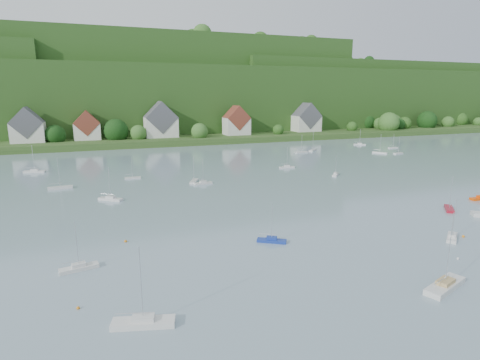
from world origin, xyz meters
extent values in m
cube|color=#2C4C1C|center=(0.00, 200.00, 1.50)|extent=(600.00, 60.00, 3.00)
cube|color=#1B4215|center=(0.00, 275.00, 20.00)|extent=(620.00, 160.00, 40.00)
cube|color=#1B4215|center=(10.00, 270.00, 28.00)|extent=(240.00, 130.00, 60.00)
cube|color=#1B4215|center=(160.00, 255.00, 22.00)|extent=(200.00, 110.00, 48.00)
sphere|color=#1F4A16|center=(218.82, 196.52, 6.33)|extent=(10.24, 10.24, 10.24)
sphere|color=#2D6425|center=(141.50, 180.22, 7.19)|extent=(12.88, 12.88, 12.88)
sphere|color=black|center=(139.35, 197.94, 6.40)|extent=(10.46, 10.46, 10.46)
sphere|color=#1F4A16|center=(118.43, 184.90, 5.10)|extent=(6.45, 6.45, 6.45)
sphere|color=#2D6425|center=(228.18, 189.87, 5.07)|extent=(6.37, 6.37, 6.37)
sphere|color=black|center=(152.01, 194.00, 6.47)|extent=(10.68, 10.68, 10.68)
sphere|color=black|center=(177.90, 186.42, 7.18)|extent=(12.85, 12.85, 12.85)
sphere|color=#2D6425|center=(-6.80, 183.88, 5.66)|extent=(8.19, 8.19, 8.19)
sphere|color=#2D6425|center=(153.96, 190.35, 6.41)|extent=(10.50, 10.50, 10.50)
sphere|color=black|center=(152.76, 184.28, 5.62)|extent=(8.05, 8.05, 8.05)
sphere|color=#2D6425|center=(-51.96, 186.07, 5.11)|extent=(6.49, 6.49, 6.49)
sphere|color=#2D6425|center=(46.85, 192.08, 6.95)|extent=(12.16, 12.16, 12.16)
sphere|color=#2D6425|center=(22.99, 179.93, 5.84)|extent=(8.73, 8.73, 8.73)
sphere|color=black|center=(-43.87, 185.86, 6.03)|extent=(9.32, 9.32, 9.32)
sphere|color=#1F4A16|center=(198.64, 187.75, 5.51)|extent=(7.74, 7.74, 7.74)
sphere|color=#1F4A16|center=(159.04, 186.11, 5.87)|extent=(8.84, 8.84, 8.84)
sphere|color=#1F4A16|center=(67.84, 181.69, 5.03)|extent=(6.24, 6.24, 6.24)
sphere|color=black|center=(89.43, 194.54, 5.65)|extent=(8.16, 8.16, 8.16)
sphere|color=#2D6425|center=(144.77, 192.32, 5.63)|extent=(8.09, 8.09, 8.09)
sphere|color=#2D6425|center=(197.13, 187.30, 5.65)|extent=(8.14, 8.14, 8.14)
sphere|color=black|center=(-17.00, 186.36, 6.87)|extent=(11.92, 11.92, 11.92)
sphere|color=black|center=(-68.16, 251.39, 51.26)|extent=(7.18, 7.18, 7.18)
sphere|color=#1F4A16|center=(39.50, 255.03, 60.25)|extent=(12.83, 12.83, 12.83)
sphere|color=#2D6425|center=(-39.93, 242.18, 59.43)|extent=(8.18, 8.18, 8.18)
sphere|color=#1F4A16|center=(1.11, 279.65, 60.23)|extent=(12.73, 12.73, 12.73)
sphere|color=#1F4A16|center=(83.40, 244.53, 60.01)|extent=(11.50, 11.50, 11.50)
sphere|color=#1F4A16|center=(60.71, 274.89, 60.56)|extent=(14.65, 14.65, 14.65)
sphere|color=#2D6425|center=(39.25, 231.29, 60.09)|extent=(11.95, 11.95, 11.95)
sphere|color=#1F4A16|center=(119.44, 238.58, 59.71)|extent=(9.76, 9.76, 9.76)
sphere|color=#2D6425|center=(-47.14, 274.29, 59.24)|extent=(7.07, 7.07, 7.07)
sphere|color=black|center=(-3.47, 243.31, 59.44)|extent=(8.21, 8.21, 8.21)
sphere|color=#2D6425|center=(-22.82, 267.10, 60.14)|extent=(12.24, 12.24, 12.24)
sphere|color=#2D6425|center=(114.51, 242.98, 59.58)|extent=(9.00, 9.00, 9.00)
sphere|color=#1F4A16|center=(101.03, 257.97, 59.41)|extent=(8.03, 8.03, 8.03)
sphere|color=#2D6425|center=(176.64, 258.30, 47.67)|extent=(9.52, 9.52, 9.52)
sphere|color=#2D6425|center=(233.20, 259.00, 47.60)|extent=(9.12, 9.12, 9.12)
sphere|color=#2D6425|center=(100.48, 258.36, 48.62)|extent=(14.97, 14.97, 14.97)
sphere|color=black|center=(161.92, 228.86, 47.32)|extent=(7.52, 7.52, 7.52)
sphere|color=#1F4A16|center=(78.67, 255.82, 47.71)|extent=(9.78, 9.78, 9.78)
sphere|color=#1F4A16|center=(119.68, 254.71, 48.10)|extent=(12.02, 12.02, 12.02)
sphere|color=black|center=(137.90, 236.02, 48.02)|extent=(11.57, 11.57, 11.57)
sphere|color=#1F4A16|center=(122.43, 222.73, 48.21)|extent=(12.65, 12.65, 12.65)
sphere|color=#2D6425|center=(142.64, 228.37, 47.45)|extent=(8.28, 8.28, 8.28)
sphere|color=black|center=(167.90, 264.31, 47.31)|extent=(7.47, 7.47, 7.47)
sphere|color=#2D6425|center=(99.14, 247.22, 47.66)|extent=(9.48, 9.48, 9.48)
sphere|color=black|center=(189.44, 271.22, 41.48)|extent=(8.43, 8.43, 8.43)
sphere|color=#1F4A16|center=(-39.98, 262.14, 42.10)|extent=(12.01, 12.01, 12.01)
sphere|color=black|center=(182.06, 244.68, 42.37)|extent=(13.54, 13.54, 13.54)
sphere|color=black|center=(118.67, 252.35, 42.64)|extent=(15.08, 15.08, 15.08)
sphere|color=#2D6425|center=(108.41, 268.02, 42.80)|extent=(15.99, 15.99, 15.99)
sphere|color=black|center=(-3.70, 272.21, 42.75)|extent=(15.72, 15.72, 15.72)
sphere|color=#2D6425|center=(218.40, 301.50, 42.48)|extent=(14.17, 14.17, 14.17)
sphere|color=#1F4A16|center=(10.88, 267.92, 41.84)|extent=(10.54, 10.54, 10.54)
sphere|color=black|center=(233.10, 233.99, 42.47)|extent=(14.14, 14.14, 14.14)
cube|color=silver|center=(-55.00, 187.00, 7.50)|extent=(14.00, 10.00, 9.00)
cube|color=#515057|center=(-55.00, 187.00, 12.00)|extent=(14.00, 10.40, 14.00)
cube|color=silver|center=(-30.00, 189.00, 7.00)|extent=(12.00, 9.00, 8.00)
cube|color=brown|center=(-30.00, 189.00, 11.00)|extent=(12.00, 9.36, 12.00)
cube|color=silver|center=(5.00, 188.00, 8.00)|extent=(16.00, 11.00, 10.00)
cube|color=#515057|center=(5.00, 188.00, 13.00)|extent=(16.00, 11.44, 16.00)
cube|color=silver|center=(45.00, 186.00, 7.50)|extent=(13.00, 10.00, 9.00)
cube|color=brown|center=(45.00, 186.00, 12.00)|extent=(13.00, 10.40, 13.00)
cube|color=silver|center=(90.00, 190.00, 7.50)|extent=(15.00, 10.00, 9.00)
cube|color=#515057|center=(90.00, 190.00, 12.00)|extent=(15.00, 10.40, 15.00)
cube|color=silver|center=(-23.18, 26.94, 0.34)|extent=(7.06, 3.59, 0.68)
cube|color=silver|center=(-23.18, 26.94, 0.93)|extent=(2.64, 1.90, 0.50)
cylinder|color=silver|center=(-23.18, 26.94, 4.93)|extent=(0.10, 0.10, 8.50)
cylinder|color=silver|center=(-24.17, 27.20, 1.58)|extent=(3.64, 1.04, 0.08)
cube|color=navy|center=(0.21, 44.30, 0.25)|extent=(4.96, 3.78, 0.50)
cube|color=navy|center=(0.21, 44.30, 0.75)|extent=(1.99, 1.74, 0.50)
cylinder|color=silver|center=(0.21, 44.30, 3.60)|extent=(0.10, 0.10, 6.21)
cylinder|color=silver|center=(-0.42, 44.69, 1.40)|extent=(2.37, 1.49, 0.08)
cube|color=silver|center=(14.42, 21.79, 0.38)|extent=(7.90, 4.58, 0.76)
cube|color=tan|center=(14.42, 21.79, 1.01)|extent=(3.02, 2.31, 0.50)
cylinder|color=silver|center=(14.42, 21.79, 5.53)|extent=(0.10, 0.10, 9.53)
cylinder|color=silver|center=(13.34, 21.40, 1.66)|extent=(3.97, 1.49, 0.08)
cube|color=silver|center=(30.24, 34.75, 0.27)|extent=(5.07, 4.51, 0.53)
cube|color=silver|center=(30.24, 34.75, 0.78)|extent=(2.10, 1.98, 0.50)
cylinder|color=silver|center=(30.24, 34.75, 3.86)|extent=(0.10, 0.10, 6.65)
cylinder|color=silver|center=(29.62, 34.25, 1.43)|extent=(2.32, 1.91, 0.08)
cylinder|color=silver|center=(57.65, 51.80, 1.44)|extent=(2.94, 0.40, 0.08)
cube|color=silver|center=(-30.17, 44.20, 0.27)|extent=(5.53, 2.55, 0.53)
cube|color=silver|center=(-30.17, 44.20, 0.78)|extent=(2.04, 1.40, 0.50)
cylinder|color=silver|center=(-30.17, 44.20, 3.87)|extent=(0.10, 0.10, 6.68)
cylinder|color=silver|center=(-30.96, 44.04, 1.43)|extent=(2.89, 0.67, 0.08)
cube|color=maroon|center=(44.29, 47.97, 0.27)|extent=(4.78, 5.10, 0.55)
cylinder|color=silver|center=(44.29, 47.97, 3.96)|extent=(0.10, 0.10, 6.83)
cylinder|color=silver|center=(43.74, 47.36, 1.45)|extent=(2.06, 2.30, 0.08)
sphere|color=orange|center=(-29.98, 33.07, 0.00)|extent=(0.41, 0.41, 0.41)
sphere|color=silver|center=(23.87, 28.00, 0.00)|extent=(0.41, 0.41, 0.41)
sphere|color=orange|center=(32.81, 34.68, 0.00)|extent=(0.50, 0.50, 0.50)
sphere|color=orange|center=(-23.09, 53.03, 0.00)|extent=(0.48, 0.48, 0.48)
cube|color=silver|center=(94.70, 145.71, 0.29)|extent=(5.78, 4.13, 0.57)
cube|color=silver|center=(94.70, 145.71, 0.82)|extent=(2.29, 1.94, 0.50)
cylinder|color=silver|center=(94.70, 145.71, 4.14)|extent=(0.10, 0.10, 7.14)
cylinder|color=silver|center=(93.94, 146.12, 1.47)|extent=(2.80, 1.57, 0.08)
cube|color=silver|center=(102.00, 130.79, 0.24)|extent=(4.76, 1.35, 0.48)
cylinder|color=silver|center=(102.00, 130.79, 3.45)|extent=(0.10, 0.10, 5.95)
cylinder|color=silver|center=(101.29, 130.80, 1.38)|extent=(2.62, 0.09, 0.08)
cube|color=silver|center=(-45.65, 125.03, 0.32)|extent=(6.69, 3.26, 0.65)
cube|color=silver|center=(-45.65, 125.03, 0.90)|extent=(2.49, 1.75, 0.50)
cylinder|color=silver|center=(-45.65, 125.03, 4.68)|extent=(0.10, 0.10, 8.06)
cylinder|color=silver|center=(-46.59, 125.26, 1.55)|extent=(3.47, 0.90, 0.08)
cube|color=silver|center=(62.75, 136.23, 0.31)|extent=(5.73, 5.36, 0.61)
cylinder|color=silver|center=(62.75, 136.23, 4.45)|extent=(0.10, 0.10, 7.67)
cylinder|color=silver|center=(62.06, 135.62, 1.51)|extent=(2.57, 2.30, 0.08)
cube|color=silver|center=(42.02, 87.76, 0.23)|extent=(4.17, 4.32, 0.47)
cube|color=silver|center=(42.02, 87.76, 0.72)|extent=(1.79, 1.83, 0.50)
cylinder|color=silver|center=(42.02, 87.76, 3.40)|extent=(0.10, 0.10, 5.86)
cylinder|color=silver|center=(41.54, 87.24, 1.37)|extent=(1.82, 1.93, 0.08)
cube|color=silver|center=(-17.08, 104.84, 0.23)|extent=(4.67, 1.38, 0.46)
cylinder|color=silver|center=(-17.08, 104.84, 3.37)|extent=(0.10, 0.10, 5.81)
cylinder|color=silver|center=(-17.77, 104.86, 1.36)|extent=(2.56, 0.12, 0.08)
cube|color=silver|center=(-1.12, 93.86, 0.28)|extent=(3.79, 5.72, 0.56)
cylinder|color=silver|center=(-1.12, 93.86, 4.05)|extent=(0.10, 0.10, 6.98)
cylinder|color=silver|center=(-1.48, 93.10, 1.46)|extent=(1.38, 2.81, 0.08)
cube|color=silver|center=(0.62, 90.47, 0.26)|extent=(5.27, 2.09, 0.51)
cube|color=silver|center=(0.62, 90.47, 0.76)|extent=(1.91, 1.23, 0.50)
cylinder|color=silver|center=(0.62, 90.47, 3.72)|extent=(0.10, 0.10, 6.41)
cylinder|color=silver|center=(-0.15, 90.37, 1.41)|extent=(2.80, 0.45, 0.08)
cube|color=silver|center=(-36.34, 98.51, 0.31)|extent=(6.25, 2.28, 0.61)
cylinder|color=silver|center=(-36.34, 98.51, 4.43)|extent=(0.10, 0.10, 7.64)
cylinder|color=silver|center=(-37.26, 98.42, 1.51)|extent=(3.36, 0.40, 0.08)
cube|color=silver|center=(-24.32, 81.74, 0.29)|extent=(5.70, 4.77, 0.59)
cube|color=silver|center=(-24.32, 81.74, 0.84)|extent=(2.33, 2.13, 0.50)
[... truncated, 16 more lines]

